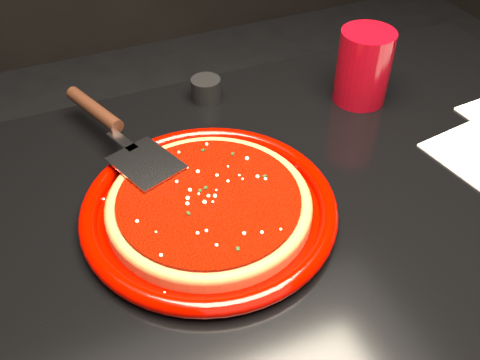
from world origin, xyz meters
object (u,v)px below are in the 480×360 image
pizza_server (119,131)px  ramekin (206,89)px  plate (209,208)px  cup (363,67)px  table (284,352)px

pizza_server → ramekin: size_ratio=6.27×
plate → pizza_server: size_ratio=1.07×
cup → table: bearing=-137.6°
table → plate: plate is taller
plate → pizza_server: 0.20m
table → cup: cup is taller
table → ramekin: (-0.02, 0.33, 0.40)m
cup → pizza_server: bearing=178.2°
table → ramekin: bearing=93.0°
plate → pizza_server: bearing=113.2°
ramekin → plate: bearing=-109.9°
ramekin → pizza_server: bearing=-152.0°
table → pizza_server: pizza_server is taller
cup → ramekin: cup is taller
table → plate: (-0.12, 0.05, 0.39)m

